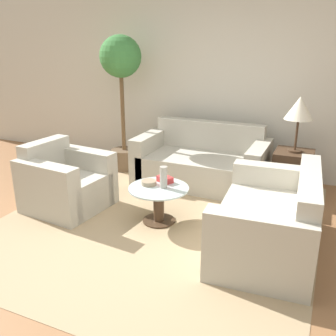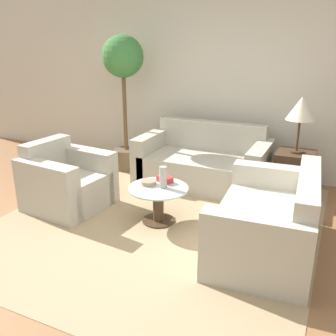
% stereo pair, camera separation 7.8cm
% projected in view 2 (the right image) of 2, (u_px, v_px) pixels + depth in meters
% --- Properties ---
extents(ground_plane, '(14.00, 14.00, 0.00)m').
position_uv_depth(ground_plane, '(138.00, 252.00, 3.56)').
color(ground_plane, '#8E603D').
extents(wall_back, '(10.00, 0.06, 2.60)m').
position_uv_depth(wall_back, '(225.00, 84.00, 5.38)').
color(wall_back, beige).
rests_on(wall_back, ground_plane).
extents(rug, '(3.33, 3.53, 0.01)m').
position_uv_depth(rug, '(158.00, 221.00, 4.16)').
color(rug, tan).
rests_on(rug, ground_plane).
extents(sofa_main, '(1.76, 0.91, 0.82)m').
position_uv_depth(sofa_main, '(204.00, 164.00, 5.20)').
color(sofa_main, '#B2AD9E').
rests_on(sofa_main, ground_plane).
extents(armchair, '(0.91, 0.93, 0.78)m').
position_uv_depth(armchair, '(65.00, 184.00, 4.46)').
color(armchair, '#B2AD9E').
rests_on(armchair, ground_plane).
extents(loveseat, '(0.96, 1.53, 0.80)m').
position_uv_depth(loveseat, '(272.00, 224.00, 3.50)').
color(loveseat, '#B2AD9E').
rests_on(loveseat, ground_plane).
extents(coffee_table, '(0.66, 0.66, 0.41)m').
position_uv_depth(coffee_table, '(158.00, 200.00, 4.07)').
color(coffee_table, '#422D1E').
rests_on(coffee_table, ground_plane).
extents(side_table, '(0.46, 0.46, 0.60)m').
position_uv_depth(side_table, '(293.00, 175.00, 4.70)').
color(side_table, '#422D1E').
rests_on(side_table, ground_plane).
extents(table_lamp, '(0.34, 0.34, 0.68)m').
position_uv_depth(table_lamp, '(301.00, 110.00, 4.43)').
color(table_lamp, '#422D1E').
rests_on(table_lamp, side_table).
extents(potted_plant, '(0.60, 0.60, 1.98)m').
position_uv_depth(potted_plant, '(124.00, 78.00, 5.40)').
color(potted_plant, brown).
rests_on(potted_plant, ground_plane).
extents(vase, '(0.08, 0.08, 0.24)m').
position_uv_depth(vase, '(163.00, 177.00, 3.98)').
color(vase, '#9E998E').
rests_on(vase, coffee_table).
extents(bowl, '(0.17, 0.17, 0.05)m').
position_uv_depth(bowl, '(149.00, 183.00, 4.09)').
color(bowl, gray).
rests_on(bowl, coffee_table).
extents(book_stack, '(0.20, 0.18, 0.07)m').
position_uv_depth(book_stack, '(165.00, 179.00, 4.16)').
color(book_stack, '#BC3333').
rests_on(book_stack, coffee_table).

